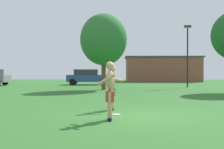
{
  "coord_description": "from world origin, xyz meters",
  "views": [
    {
      "loc": [
        -0.7,
        -9.42,
        1.43
      ],
      "look_at": [
        -0.9,
        1.98,
        1.29
      ],
      "focal_mm": 48.03,
      "sensor_mm": 36.0,
      "label": 1
    }
  ],
  "objects_px": {
    "frisbee": "(116,114)",
    "car_blue_mid_lot": "(88,77)",
    "player_in_green": "(112,87)",
    "tree_right_field": "(104,40)",
    "lamp_post": "(188,49)",
    "player_with_cap": "(110,88)"
  },
  "relations": [
    {
      "from": "frisbee",
      "to": "tree_right_field",
      "type": "bearing_deg",
      "value": 94.35
    },
    {
      "from": "car_blue_mid_lot",
      "to": "lamp_post",
      "type": "relative_size",
      "value": 0.81
    },
    {
      "from": "player_in_green",
      "to": "tree_right_field",
      "type": "xyz_separation_m",
      "value": [
        -0.85,
        11.77,
        2.96
      ]
    },
    {
      "from": "player_with_cap",
      "to": "frisbee",
      "type": "xyz_separation_m",
      "value": [
        0.18,
        1.05,
        -0.93
      ]
    },
    {
      "from": "car_blue_mid_lot",
      "to": "lamp_post",
      "type": "bearing_deg",
      "value": -26.76
    },
    {
      "from": "frisbee",
      "to": "lamp_post",
      "type": "bearing_deg",
      "value": 69.43
    },
    {
      "from": "player_with_cap",
      "to": "tree_right_field",
      "type": "distance_m",
      "value": 14.38
    },
    {
      "from": "frisbee",
      "to": "player_with_cap",
      "type": "bearing_deg",
      "value": -99.76
    },
    {
      "from": "car_blue_mid_lot",
      "to": "tree_right_field",
      "type": "xyz_separation_m",
      "value": [
        2.0,
        -8.01,
        2.98
      ]
    },
    {
      "from": "player_in_green",
      "to": "car_blue_mid_lot",
      "type": "distance_m",
      "value": 19.98
    },
    {
      "from": "car_blue_mid_lot",
      "to": "tree_right_field",
      "type": "distance_m",
      "value": 8.78
    },
    {
      "from": "player_with_cap",
      "to": "player_in_green",
      "type": "bearing_deg",
      "value": 89.0
    },
    {
      "from": "frisbee",
      "to": "car_blue_mid_lot",
      "type": "xyz_separation_m",
      "value": [
        -2.99,
        21.03,
        0.81
      ]
    },
    {
      "from": "player_with_cap",
      "to": "tree_right_field",
      "type": "bearing_deg",
      "value": 93.3
    },
    {
      "from": "player_in_green",
      "to": "car_blue_mid_lot",
      "type": "relative_size",
      "value": 0.37
    },
    {
      "from": "frisbee",
      "to": "tree_right_field",
      "type": "xyz_separation_m",
      "value": [
        -0.99,
        13.02,
        3.79
      ]
    },
    {
      "from": "frisbee",
      "to": "lamp_post",
      "type": "relative_size",
      "value": 0.05
    },
    {
      "from": "car_blue_mid_lot",
      "to": "lamp_post",
      "type": "height_order",
      "value": "lamp_post"
    },
    {
      "from": "frisbee",
      "to": "car_blue_mid_lot",
      "type": "distance_m",
      "value": 21.26
    },
    {
      "from": "frisbee",
      "to": "lamp_post",
      "type": "distance_m",
      "value": 17.84
    },
    {
      "from": "player_in_green",
      "to": "lamp_post",
      "type": "height_order",
      "value": "lamp_post"
    },
    {
      "from": "frisbee",
      "to": "car_blue_mid_lot",
      "type": "relative_size",
      "value": 0.06
    }
  ]
}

